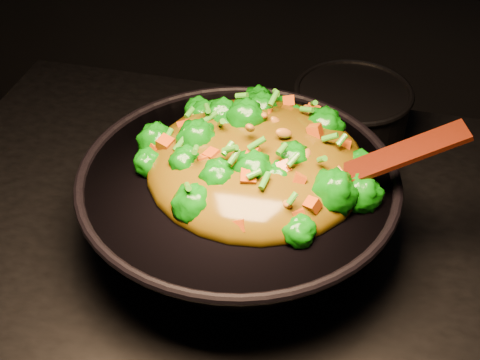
% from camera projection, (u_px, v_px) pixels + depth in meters
% --- Properties ---
extents(wok, '(0.46, 0.46, 0.12)m').
position_uv_depth(wok, '(238.00, 209.00, 0.98)').
color(wok, black).
rests_on(wok, stovetop).
extents(stir_fry, '(0.33, 0.33, 0.11)m').
position_uv_depth(stir_fry, '(257.00, 138.00, 0.92)').
color(stir_fry, '#0C7408').
rests_on(stir_fry, wok).
extents(spatula, '(0.25, 0.13, 0.11)m').
position_uv_depth(spatula, '(369.00, 166.00, 0.89)').
color(spatula, '#350F06').
rests_on(spatula, wok).
extents(back_pot, '(0.22, 0.22, 0.11)m').
position_uv_depth(back_pot, '(350.00, 116.00, 1.17)').
color(back_pot, black).
rests_on(back_pot, stovetop).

